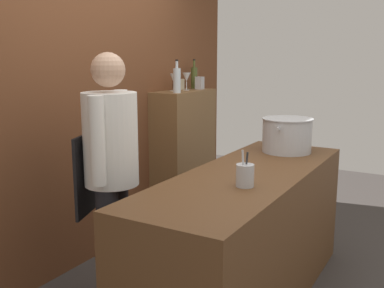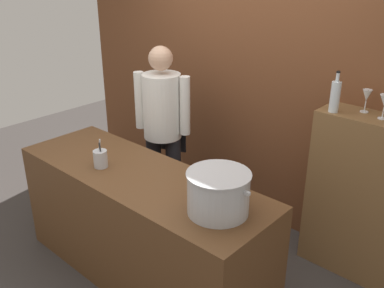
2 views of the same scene
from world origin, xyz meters
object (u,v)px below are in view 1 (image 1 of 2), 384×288
at_px(wine_bottle_olive, 194,77).
at_px(wine_bottle_clear, 177,80).
at_px(chef, 111,165).
at_px(spice_tin_silver, 200,83).
at_px(utensil_crock, 245,175).
at_px(wine_glass_tall, 187,77).
at_px(stockpot_large, 287,135).
at_px(wine_glass_short, 173,79).
at_px(spice_tin_cream, 179,84).

height_order(wine_bottle_olive, wine_bottle_clear, wine_bottle_clear).
height_order(chef, spice_tin_silver, chef).
distance_m(utensil_crock, wine_glass_tall, 2.06).
distance_m(stockpot_large, wine_bottle_clear, 1.19).
distance_m(wine_bottle_clear, wine_glass_short, 0.23).
height_order(wine_glass_tall, spice_tin_silver, wine_glass_tall).
bearing_deg(stockpot_large, wine_bottle_olive, 59.53).
distance_m(stockpot_large, utensil_crock, 1.05).
height_order(stockpot_large, wine_glass_tall, wine_glass_tall).
relative_size(chef, wine_bottle_olive, 5.53).
height_order(wine_bottle_clear, spice_tin_cream, wine_bottle_clear).
distance_m(utensil_crock, spice_tin_cream, 2.14).
bearing_deg(wine_bottle_clear, wine_glass_short, 40.84).
bearing_deg(spice_tin_silver, wine_bottle_olive, 55.90).
relative_size(utensil_crock, wine_glass_tall, 1.23).
bearing_deg(chef, stockpot_large, 128.62).
xyz_separation_m(wine_bottle_olive, spice_tin_cream, (-0.22, 0.05, -0.06)).
bearing_deg(wine_glass_tall, wine_glass_short, 158.71).
height_order(utensil_crock, wine_glass_tall, wine_glass_tall).
relative_size(wine_glass_tall, spice_tin_silver, 1.38).
bearing_deg(spice_tin_cream, utensil_crock, -137.84).
relative_size(wine_bottle_olive, wine_bottle_clear, 1.00).
distance_m(wine_bottle_olive, wine_glass_tall, 0.26).
bearing_deg(stockpot_large, spice_tin_cream, 68.38).
xyz_separation_m(wine_glass_tall, spice_tin_silver, (0.18, -0.05, -0.06)).
bearing_deg(wine_bottle_olive, wine_glass_short, -179.76).
relative_size(stockpot_large, spice_tin_silver, 3.55).
bearing_deg(wine_bottle_clear, wine_glass_tall, 15.52).
xyz_separation_m(wine_bottle_olive, wine_bottle_clear, (-0.57, -0.15, 0.00)).
xyz_separation_m(chef, spice_tin_silver, (1.90, 0.43, 0.40)).
relative_size(wine_bottle_olive, wine_glass_tall, 1.72).
bearing_deg(stockpot_large, wine_glass_tall, 67.92).
distance_m(wine_bottle_olive, wine_bottle_clear, 0.59).
height_order(stockpot_large, spice_tin_cream, spice_tin_cream).
relative_size(chef, stockpot_large, 3.69).
xyz_separation_m(stockpot_large, spice_tin_cream, (0.52, 1.31, 0.32)).
bearing_deg(stockpot_large, utensil_crock, -174.43).
distance_m(spice_tin_silver, spice_tin_cream, 0.22).
relative_size(chef, wine_glass_tall, 9.51).
bearing_deg(stockpot_large, wine_glass_short, 75.00).
distance_m(chef, wine_glass_tall, 1.84).
bearing_deg(spice_tin_silver, spice_tin_cream, 134.20).
bearing_deg(chef, wine_bottle_olive, 174.31).
bearing_deg(wine_bottle_olive, wine_glass_tall, -166.73).
height_order(utensil_crock, spice_tin_silver, spice_tin_silver).
height_order(wine_bottle_olive, spice_tin_cream, wine_bottle_olive).
distance_m(chef, stockpot_large, 1.43).
relative_size(chef, utensil_crock, 7.71).
xyz_separation_m(wine_bottle_clear, spice_tin_cream, (0.35, 0.20, -0.07)).
bearing_deg(wine_glass_tall, spice_tin_cream, 73.67).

